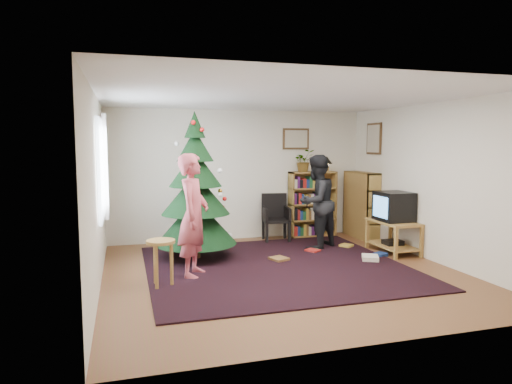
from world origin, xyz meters
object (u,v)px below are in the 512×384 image
object	(u,v)px
tv_stand	(393,233)
armchair	(275,215)
person_by_chair	(316,202)
bookshelf_right	(361,204)
crt_tv	(394,206)
christmas_tree	(196,198)
picture_back	(296,139)
table_lamp	(327,161)
picture_right	(374,139)
person_standing	(193,215)
stool	(161,251)
potted_plant	(304,161)
bookshelf_back	(312,203)

from	to	relation	value
tv_stand	armchair	bearing A→B (deg)	136.38
person_by_chair	bookshelf_right	bearing A→B (deg)	177.53
bookshelf_right	crt_tv	distance (m)	1.33
christmas_tree	bookshelf_right	bearing A→B (deg)	13.34
picture_back	table_lamp	size ratio (longest dim) A/B	1.80
picture_back	crt_tv	bearing A→B (deg)	-60.05
picture_right	person_by_chair	bearing A→B (deg)	-161.68
table_lamp	person_standing	bearing A→B (deg)	-144.44
christmas_tree	bookshelf_right	world-z (taller)	christmas_tree
crt_tv	person_standing	xyz separation A→B (m)	(-3.47, -0.44, 0.06)
picture_back	bookshelf_right	bearing A→B (deg)	-24.25
person_standing	picture_back	bearing A→B (deg)	-22.42
stool	person_standing	xyz separation A→B (m)	(0.48, 0.38, 0.38)
picture_right	tv_stand	bearing A→B (deg)	-102.75
crt_tv	potted_plant	size ratio (longest dim) A/B	1.29
table_lamp	picture_back	bearing A→B (deg)	167.64
picture_right	table_lamp	bearing A→B (deg)	140.24
christmas_tree	bookshelf_right	size ratio (longest dim) A/B	1.82
crt_tv	picture_back	bearing A→B (deg)	119.95
potted_plant	armchair	bearing A→B (deg)	-165.00
bookshelf_back	person_standing	bearing A→B (deg)	-141.56
person_standing	christmas_tree	bearing A→B (deg)	13.17
bookshelf_back	crt_tv	xyz separation A→B (m)	(0.75, -1.72, 0.13)
stool	crt_tv	bearing A→B (deg)	11.77
bookshelf_back	person_standing	size ratio (longest dim) A/B	0.76
picture_right	potted_plant	distance (m)	1.41
person_standing	potted_plant	bearing A→B (deg)	-25.49
picture_right	christmas_tree	world-z (taller)	christmas_tree
picture_back	tv_stand	xyz separation A→B (m)	(1.07, -1.85, -1.62)
picture_right	person_by_chair	distance (m)	1.84
potted_plant	stool	bearing A→B (deg)	-139.76
armchair	table_lamp	size ratio (longest dim) A/B	2.93
bookshelf_right	armchair	world-z (taller)	bookshelf_right
bookshelf_right	bookshelf_back	bearing A→B (deg)	65.35
bookshelf_right	potted_plant	world-z (taller)	potted_plant
stool	person_by_chair	world-z (taller)	person_by_chair
armchair	potted_plant	distance (m)	1.25
picture_right	bookshelf_right	bearing A→B (deg)	125.55
christmas_tree	potted_plant	xyz separation A→B (m)	(2.34, 1.21, 0.53)
person_by_chair	potted_plant	size ratio (longest dim) A/B	3.79
bookshelf_back	potted_plant	world-z (taller)	potted_plant
tv_stand	armchair	xyz separation A→B (m)	(-1.62, 1.54, 0.15)
picture_back	picture_right	bearing A→B (deg)	-28.69
bookshelf_right	tv_stand	size ratio (longest dim) A/B	1.35
crt_tv	bookshelf_back	bearing A→B (deg)	113.63
picture_right	christmas_tree	distance (m)	3.73
picture_back	bookshelf_right	size ratio (longest dim) A/B	0.42
tv_stand	crt_tv	xyz separation A→B (m)	(-0.00, 0.00, 0.47)
picture_back	potted_plant	world-z (taller)	picture_back
person_by_chair	picture_right	bearing A→B (deg)	168.47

